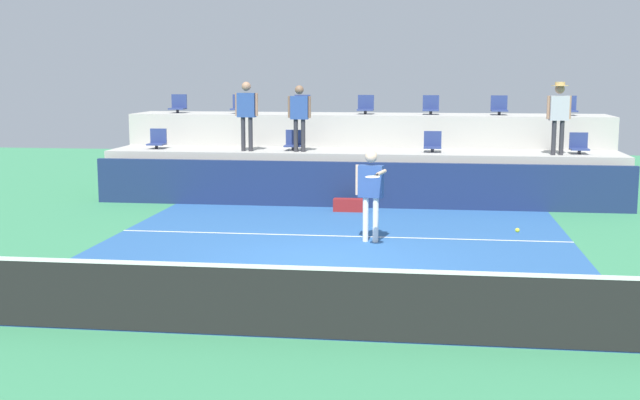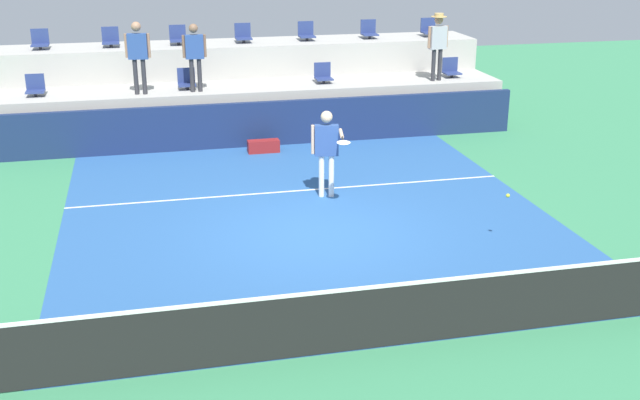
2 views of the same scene
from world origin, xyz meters
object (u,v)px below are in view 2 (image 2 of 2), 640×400
at_px(stadium_chair_upper_center, 243,35).
at_px(spectator_in_white, 138,51).
at_px(stadium_chair_lower_left, 187,81).
at_px(stadium_chair_lower_right, 323,75).
at_px(stadium_chair_upper_far_right, 429,29).
at_px(stadium_chair_lower_far_left, 35,87).
at_px(stadium_chair_upper_right, 369,31).
at_px(tennis_player, 327,145).
at_px(equipment_bag, 263,146).
at_px(stadium_chair_upper_far_left, 40,41).
at_px(spectator_with_hat, 438,40).
at_px(stadium_chair_upper_mid_left, 178,37).
at_px(stadium_chair_upper_mid_right, 306,33).
at_px(stadium_chair_lower_far_right, 451,69).
at_px(spectator_in_grey, 195,51).
at_px(stadium_chair_upper_left, 111,39).
at_px(tennis_ball, 508,196).

relative_size(stadium_chair_upper_center, spectator_in_white, 0.30).
bearing_deg(stadium_chair_lower_left, stadium_chair_lower_right, 0.00).
bearing_deg(stadium_chair_upper_far_right, stadium_chair_lower_far_left, -170.47).
height_order(stadium_chair_upper_right, spectator_in_white, spectator_in_white).
distance_m(tennis_player, equipment_bag, 3.68).
xyz_separation_m(stadium_chair_upper_far_left, tennis_player, (5.97, -7.12, -1.23)).
height_order(spectator_with_hat, equipment_bag, spectator_with_hat).
xyz_separation_m(stadium_chair_upper_mid_left, stadium_chair_upper_mid_right, (3.54, 0.00, 0.00)).
bearing_deg(stadium_chair_upper_far_left, spectator_in_white, -41.59).
relative_size(stadium_chair_upper_center, equipment_bag, 0.68).
relative_size(stadium_chair_lower_far_right, tennis_player, 0.29).
xyz_separation_m(stadium_chair_upper_right, spectator_in_grey, (-5.08, -2.18, -0.07)).
distance_m(stadium_chair_upper_far_right, equipment_bag, 6.91).
distance_m(stadium_chair_lower_right, stadium_chair_upper_left, 5.72).
height_order(stadium_chair_lower_right, stadium_chair_upper_mid_right, stadium_chair_upper_mid_right).
relative_size(stadium_chair_lower_far_right, spectator_in_grey, 0.31).
xyz_separation_m(stadium_chair_upper_far_left, stadium_chair_upper_mid_right, (7.08, 0.00, 0.00)).
height_order(stadium_chair_upper_right, spectator_with_hat, spectator_with_hat).
xyz_separation_m(spectator_in_grey, equipment_bag, (1.42, -1.46, -2.10)).
distance_m(tennis_player, spectator_with_hat, 6.57).
bearing_deg(stadium_chair_lower_right, spectator_in_white, -175.31).
bearing_deg(stadium_chair_upper_right, tennis_player, -112.37).
bearing_deg(stadium_chair_upper_mid_right, stadium_chair_lower_far_right, -26.41).
distance_m(stadium_chair_upper_center, spectator_in_grey, 2.65).
bearing_deg(tennis_player, stadium_chair_upper_far_left, 129.97).
bearing_deg(tennis_player, spectator_in_white, 125.39).
relative_size(stadium_chair_upper_right, tennis_ball, 7.65).
relative_size(spectator_with_hat, equipment_bag, 2.31).
distance_m(stadium_chair_lower_right, tennis_player, 5.46).
bearing_deg(stadium_chair_upper_far_right, stadium_chair_upper_right, 180.00).
bearing_deg(tennis_player, stadium_chair_upper_far_right, 56.40).
relative_size(stadium_chair_upper_center, spectator_in_grey, 0.31).
height_order(stadium_chair_lower_far_right, stadium_chair_upper_mid_right, stadium_chair_upper_mid_right).
height_order(spectator_in_grey, tennis_ball, spectator_in_grey).
distance_m(spectator_in_white, tennis_ball, 10.04).
bearing_deg(stadium_chair_upper_far_left, stadium_chair_upper_mid_right, 0.00).
bearing_deg(stadium_chair_lower_right, stadium_chair_upper_far_left, 165.84).
xyz_separation_m(stadium_chair_upper_center, spectator_in_grey, (-1.49, -2.18, -0.07)).
relative_size(stadium_chair_upper_far_left, stadium_chair_upper_center, 1.00).
bearing_deg(stadium_chair_lower_left, stadium_chair_upper_left, 135.35).
xyz_separation_m(stadium_chair_upper_right, tennis_player, (-2.93, -7.12, -1.23)).
height_order(stadium_chair_upper_far_left, equipment_bag, stadium_chair_upper_far_left).
xyz_separation_m(stadium_chair_lower_right, stadium_chair_upper_far_left, (-7.14, 1.80, 0.85)).
xyz_separation_m(spectator_in_white, spectator_with_hat, (7.67, 0.00, 0.02)).
bearing_deg(stadium_chair_lower_left, stadium_chair_upper_center, 46.54).
bearing_deg(tennis_ball, stadium_chair_upper_mid_left, 115.57).
distance_m(stadium_chair_upper_right, stadium_chair_upper_far_right, 1.80).
height_order(stadium_chair_lower_far_left, stadium_chair_upper_left, stadium_chair_upper_left).
distance_m(stadium_chair_lower_left, stadium_chair_upper_left, 2.70).
distance_m(stadium_chair_upper_left, stadium_chair_upper_mid_right, 5.30).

